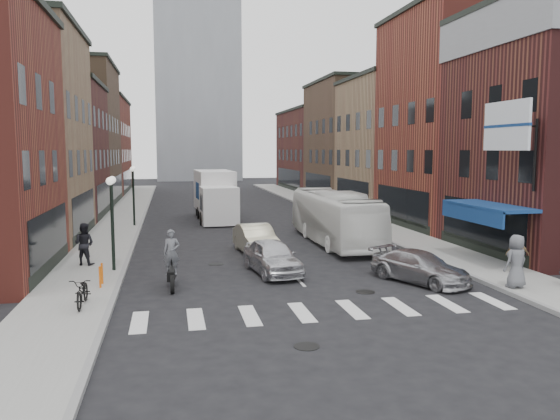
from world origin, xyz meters
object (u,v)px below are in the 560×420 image
object	(u,v)px
box_truck	(216,196)
ped_left_solo	(84,244)
curb_car	(420,267)
parked_bicycle	(83,291)
ped_right_c	(516,261)
transit_bus	(334,217)
motorcycle_rider	(172,261)
sedan_left_near	(272,257)
ped_right_b	(517,254)
bike_rack	(101,275)
sedan_left_far	(256,239)
streetlamp_near	(112,205)
billboard_sign	(508,127)
streetlamp_far	(133,184)

from	to	relation	value
box_truck	ped_left_solo	bearing A→B (deg)	-117.81
curb_car	parked_bicycle	distance (m)	12.57
curb_car	ped_right_c	size ratio (longest dim) A/B	2.14
box_truck	transit_bus	size ratio (longest dim) A/B	0.80
motorcycle_rider	parked_bicycle	size ratio (longest dim) A/B	1.22
sedan_left_near	ped_right_b	xyz separation A→B (m)	(9.85, -2.51, 0.20)
bike_rack	sedan_left_far	xyz separation A→B (m)	(6.80, 5.85, 0.18)
streetlamp_near	billboard_sign	bearing A→B (deg)	-12.35
billboard_sign	sedan_left_far	bearing A→B (deg)	144.67
streetlamp_near	ped_right_c	xyz separation A→B (m)	(14.87, -6.03, -1.77)
bike_rack	ped_left_solo	xyz separation A→B (m)	(-1.17, 4.04, 0.54)
curb_car	ped_left_solo	bearing A→B (deg)	132.05
ped_left_solo	curb_car	bearing A→B (deg)	-179.35
sedan_left_near	ped_right_c	size ratio (longest dim) A/B	2.14
box_truck	sedan_left_near	world-z (taller)	box_truck
curb_car	ped_right_b	xyz separation A→B (m)	(4.42, 0.17, 0.30)
streetlamp_near	motorcycle_rider	xyz separation A→B (m)	(2.41, -3.09, -1.85)
bike_rack	transit_bus	xyz separation A→B (m)	(11.58, 8.05, 0.92)
motorcycle_rider	ped_right_b	distance (m)	14.06
transit_bus	curb_car	size ratio (longest dim) A/B	2.48
box_truck	motorcycle_rider	xyz separation A→B (m)	(-3.30, -19.80, -0.74)
streetlamp_near	ped_left_solo	bearing A→B (deg)	135.64
transit_bus	ped_left_solo	distance (m)	13.36
curb_car	ped_right_b	bearing A→B (deg)	-24.06
billboard_sign	ped_right_b	size ratio (longest dim) A/B	2.41
ped_left_solo	ped_right_c	world-z (taller)	ped_right_c
sedan_left_near	ped_right_b	bearing A→B (deg)	-21.73
streetlamp_near	sedan_left_near	distance (m)	7.08
box_truck	sedan_left_near	size ratio (longest dim) A/B	1.99
ped_left_solo	billboard_sign	bearing A→B (deg)	-173.21
bike_rack	ped_right_c	size ratio (longest dim) A/B	0.40
streetlamp_far	ped_left_solo	xyz separation A→B (m)	(-1.37, -12.66, -1.82)
ped_left_solo	ped_right_b	world-z (taller)	ped_left_solo
streetlamp_far	ped_right_b	size ratio (longest dim) A/B	2.67
transit_bus	parked_bicycle	xyz separation A→B (m)	(-11.83, -10.71, -0.83)
streetlamp_far	ped_right_c	bearing A→B (deg)	-53.41
billboard_sign	ped_right_b	bearing A→B (deg)	-35.51
parked_bicycle	sedan_left_far	bearing A→B (deg)	50.84
bike_rack	sedan_left_far	size ratio (longest dim) A/B	0.18
transit_bus	ped_right_b	bearing A→B (deg)	-60.86
bike_rack	sedan_left_far	world-z (taller)	sedan_left_far
streetlamp_near	box_truck	bearing A→B (deg)	71.13
streetlamp_far	parked_bicycle	world-z (taller)	streetlamp_far
bike_rack	motorcycle_rider	distance (m)	2.69
streetlamp_far	box_truck	xyz separation A→B (m)	(5.71, 2.71, -1.12)
motorcycle_rider	curb_car	bearing A→B (deg)	0.40
sedan_left_far	ped_right_b	xyz separation A→B (m)	(9.85, -6.98, 0.19)
motorcycle_rider	transit_bus	size ratio (longest dim) A/B	0.22
motorcycle_rider	ped_left_solo	world-z (taller)	motorcycle_rider
sedan_left_far	ped_right_c	bearing A→B (deg)	-52.94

